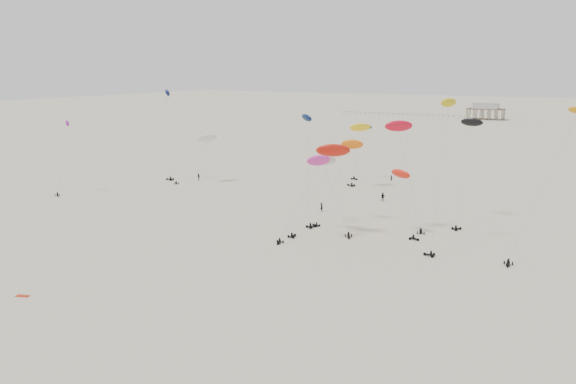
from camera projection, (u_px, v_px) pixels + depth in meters
The scene contains 23 objects.
ground_plane at pixel (438, 153), 201.62m from camera, with size 900.00×900.00×0.00m, color beige.
pavilion_main at pixel (486, 112), 333.71m from camera, with size 21.00×13.00×9.80m.
pier_fence at pixel (401, 115), 358.98m from camera, with size 80.20×0.20×1.50m.
rig_0 at pixel (329, 175), 102.67m from camera, with size 10.31×6.32×14.59m.
rig_1 at pixel (308, 152), 106.56m from camera, with size 6.28×7.29×21.25m.
rig_2 at pixel (168, 117), 150.89m from camera, with size 5.91×6.61×24.19m.
rig_3 at pixel (541, 191), 85.14m from camera, with size 9.25×10.92×24.60m.
rig_5 at pixel (311, 175), 98.03m from camera, with size 6.46×10.83×15.45m.
rig_6 at pixel (64, 146), 134.62m from camera, with size 5.12×8.92×17.47m.
rig_7 at pixel (403, 144), 103.46m from camera, with size 9.66×6.49×20.41m.
rig_8 at pixel (347, 157), 110.02m from camera, with size 6.36×11.64×16.99m.
rig_9 at pixel (361, 146), 152.95m from camera, with size 3.74×7.48×14.70m.
rig_10 at pixel (443, 150), 94.37m from camera, with size 3.85×15.41×25.88m.
rig_11 at pixel (359, 136), 142.26m from camera, with size 5.93×6.31×16.31m.
rig_12 at pixel (403, 185), 101.71m from camera, with size 7.96×7.57×12.15m.
rig_13 at pixel (330, 157), 100.95m from camera, with size 8.44×10.90×17.18m.
rig_14 at pixel (469, 143), 110.77m from camera, with size 4.55×15.55×21.96m.
rig_15 at pixel (204, 142), 148.08m from camera, with size 8.23×11.61×14.02m.
spectator_0 at pixel (321, 212), 118.18m from camera, with size 0.83×0.57×2.29m, color black.
spectator_1 at pixel (383, 201), 127.42m from camera, with size 1.13×0.66×2.32m, color black.
spectator_2 at pixel (199, 180), 151.71m from camera, with size 1.26×0.68×2.13m, color black.
spectator_3 at pixel (391, 181), 150.31m from camera, with size 0.70×0.48×1.91m, color black.
grounded_kite_b at pixel (23, 296), 74.17m from camera, with size 1.80×0.70×0.07m, color #B4210B.
Camera 1 is at (49.21, -1.23, 29.40)m, focal length 35.00 mm.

